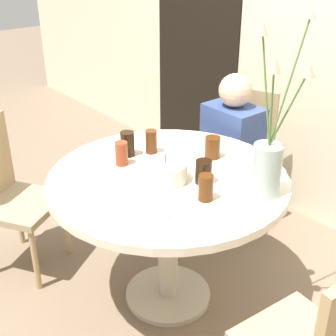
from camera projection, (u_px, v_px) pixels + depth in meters
ground_plane at (168, 296)px, 2.58m from camera, size 16.00×16.00×0.00m
doorway_panel at (196, 41)px, 3.65m from camera, size 0.90×0.01×2.05m
dining_table at (168, 198)px, 2.29m from camera, size 1.16×1.16×0.75m
chair_left_flank at (240, 150)px, 3.09m from camera, size 0.51×0.51×0.89m
chair_near_front at (7, 189)px, 2.62m from camera, size 0.55×0.55×0.89m
birthday_cake at (166, 172)px, 2.17m from camera, size 0.20×0.20×0.13m
flower_vase at (269, 157)px, 1.99m from camera, size 0.24×0.24×0.79m
side_plate at (146, 212)px, 1.94m from camera, size 0.21×0.21×0.01m
drink_glass_0 at (212, 147)px, 2.39m from camera, size 0.08×0.08×0.11m
drink_glass_1 at (121, 153)px, 2.31m from camera, size 0.06×0.06×0.12m
drink_glass_2 at (204, 172)px, 2.15m from camera, size 0.08×0.08×0.11m
drink_glass_3 at (151, 142)px, 2.44m from camera, size 0.06×0.06×0.12m
drink_glass_4 at (206, 188)px, 2.01m from camera, size 0.07×0.07×0.12m
drink_glass_5 at (127, 144)px, 2.40m from camera, size 0.07×0.07×0.13m
person_guest at (231, 160)px, 2.97m from camera, size 0.34×0.24×1.05m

